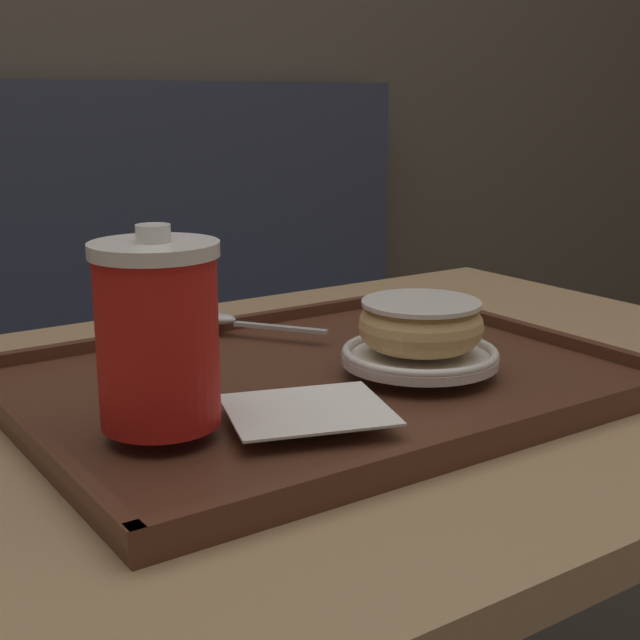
# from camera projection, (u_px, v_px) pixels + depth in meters

# --- Properties ---
(booth_bench) EXTENTS (1.49, 0.44, 1.00)m
(booth_bench) POSITION_uv_depth(u_px,v_px,m) (105.00, 459.00, 1.65)
(booth_bench) COLOR #33384C
(booth_bench) RESTS_ON ground_plane
(cafe_table) EXTENTS (1.03, 0.69, 0.72)m
(cafe_table) POSITION_uv_depth(u_px,v_px,m) (315.00, 540.00, 0.84)
(cafe_table) COLOR tan
(cafe_table) RESTS_ON ground_plane
(serving_tray) EXTENTS (0.53, 0.40, 0.02)m
(serving_tray) POSITION_uv_depth(u_px,v_px,m) (320.00, 382.00, 0.79)
(serving_tray) COLOR #512D1E
(serving_tray) RESTS_ON cafe_table
(napkin_paper) EXTENTS (0.15, 0.13, 0.00)m
(napkin_paper) POSITION_uv_depth(u_px,v_px,m) (308.00, 410.00, 0.67)
(napkin_paper) COLOR white
(napkin_paper) RESTS_ON serving_tray
(coffee_cup_front) EXTENTS (0.09, 0.09, 0.14)m
(coffee_cup_front) POSITION_uv_depth(u_px,v_px,m) (158.00, 333.00, 0.63)
(coffee_cup_front) COLOR red
(coffee_cup_front) RESTS_ON serving_tray
(plate_with_chocolate_donut) EXTENTS (0.14, 0.14, 0.01)m
(plate_with_chocolate_donut) POSITION_uv_depth(u_px,v_px,m) (420.00, 355.00, 0.79)
(plate_with_chocolate_donut) COLOR white
(plate_with_chocolate_donut) RESTS_ON serving_tray
(donut_chocolate_glazed) EXTENTS (0.11, 0.11, 0.04)m
(donut_chocolate_glazed) POSITION_uv_depth(u_px,v_px,m) (421.00, 324.00, 0.78)
(donut_chocolate_glazed) COLOR #DBB270
(donut_chocolate_glazed) RESTS_ON plate_with_chocolate_donut
(spoon) EXTENTS (0.09, 0.12, 0.01)m
(spoon) POSITION_uv_depth(u_px,v_px,m) (236.00, 321.00, 0.91)
(spoon) COLOR silver
(spoon) RESTS_ON serving_tray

